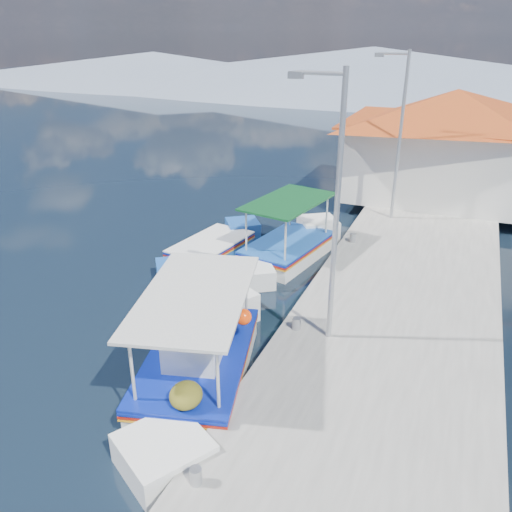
% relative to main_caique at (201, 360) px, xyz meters
% --- Properties ---
extents(ground, '(160.00, 160.00, 0.00)m').
position_rel_main_caique_xyz_m(ground, '(-2.25, -0.04, -0.46)').
color(ground, black).
rests_on(ground, ground).
extents(quay, '(5.00, 44.00, 0.50)m').
position_rel_main_caique_xyz_m(quay, '(3.65, 5.96, -0.21)').
color(quay, '#A8A49D').
rests_on(quay, ground).
extents(bollards, '(0.20, 17.20, 0.30)m').
position_rel_main_caique_xyz_m(bollards, '(1.55, 5.21, 0.19)').
color(bollards, '#A5A8AD').
rests_on(bollards, quay).
extents(main_caique, '(3.29, 6.99, 2.38)m').
position_rel_main_caique_xyz_m(main_caique, '(0.00, 0.00, 0.00)').
color(main_caique, white).
rests_on(main_caique, ground).
extents(caique_green_canopy, '(2.57, 6.07, 2.31)m').
position_rel_main_caique_xyz_m(caique_green_canopy, '(-0.39, 6.87, -0.11)').
color(caique_green_canopy, white).
rests_on(caique_green_canopy, ground).
extents(caique_blue_hull, '(2.13, 5.35, 0.96)m').
position_rel_main_caique_xyz_m(caique_blue_hull, '(-2.78, 5.94, -0.20)').
color(caique_blue_hull, '#1C54AD').
rests_on(caique_blue_hull, ground).
extents(harbor_building, '(10.49, 10.49, 4.40)m').
position_rel_main_caique_xyz_m(harbor_building, '(3.95, 14.96, 2.32)').
color(harbor_building, silver).
rests_on(harbor_building, quay).
extents(lamp_post_near, '(1.21, 0.14, 6.00)m').
position_rel_main_caique_xyz_m(lamp_post_near, '(2.26, 1.96, 3.39)').
color(lamp_post_near, '#A5A8AD').
rests_on(lamp_post_near, quay).
extents(lamp_post_far, '(1.21, 0.14, 6.00)m').
position_rel_main_caique_xyz_m(lamp_post_far, '(2.26, 10.96, 3.39)').
color(lamp_post_far, '#A5A8AD').
rests_on(lamp_post_far, quay).
extents(mountain_ridge, '(171.40, 96.00, 5.50)m').
position_rel_main_caique_xyz_m(mountain_ridge, '(4.30, 55.96, 1.58)').
color(mountain_ridge, slate).
rests_on(mountain_ridge, ground).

